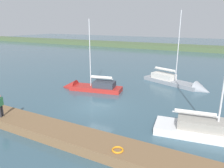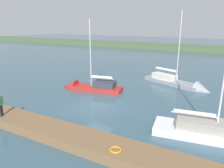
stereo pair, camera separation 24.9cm
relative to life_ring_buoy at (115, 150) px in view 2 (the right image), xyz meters
name	(u,v)px [view 2 (the right image)]	position (x,y,z in m)	size (l,w,h in m)	color
ground_plane	(96,107)	(5.21, -6.15, -0.67)	(200.00, 200.00, 0.00)	#385666
far_shoreline	(188,50)	(5.21, -54.09, -0.67)	(180.00, 8.00, 2.40)	#4C603D
dock_pier	(50,130)	(5.21, -0.44, -0.36)	(22.03, 2.18, 0.62)	brown
life_ring_buoy	(115,150)	(0.00, 0.00, 0.00)	(0.66, 0.66, 0.10)	orange
sailboat_far_left	(88,88)	(8.75, -10.08, -0.47)	(7.25, 3.16, 8.57)	#B22823
sailboat_far_right	(179,84)	(-0.02, -16.55, -0.47)	(8.64, 4.88, 9.59)	gray
person_on_dock	(0,103)	(9.54, 0.06, 0.94)	(0.34, 0.63, 1.71)	#28282D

